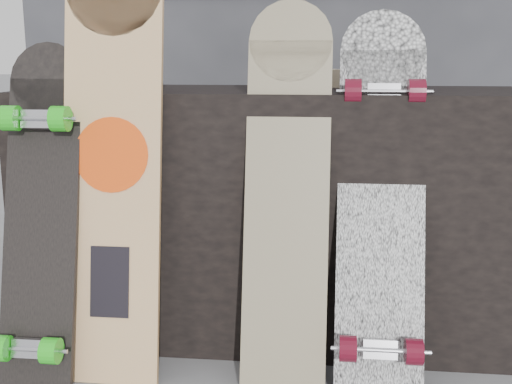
# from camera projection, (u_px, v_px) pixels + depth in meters

# --- Properties ---
(vendor_table) EXTENTS (1.60, 0.60, 0.80)m
(vendor_table) POSITION_uv_depth(u_px,v_px,m) (278.00, 210.00, 2.14)
(vendor_table) COLOR black
(vendor_table) RESTS_ON ground
(booth) EXTENTS (2.40, 0.22, 2.20)m
(booth) POSITION_uv_depth(u_px,v_px,m) (294.00, 10.00, 2.82)
(booth) COLOR #323237
(booth) RESTS_ON ground
(merch_box_purple) EXTENTS (0.18, 0.12, 0.10)m
(merch_box_purple) POSITION_uv_depth(u_px,v_px,m) (115.00, 73.00, 2.06)
(merch_box_purple) COLOR #563F81
(merch_box_purple) RESTS_ON vendor_table
(merch_box_small) EXTENTS (0.14, 0.14, 0.12)m
(merch_box_small) POSITION_uv_depth(u_px,v_px,m) (390.00, 70.00, 2.10)
(merch_box_small) COLOR #563F81
(merch_box_small) RESTS_ON vendor_table
(merch_box_flat) EXTENTS (0.22, 0.10, 0.06)m
(merch_box_flat) POSITION_uv_depth(u_px,v_px,m) (333.00, 78.00, 2.20)
(merch_box_flat) COLOR #D1B78C
(merch_box_flat) RESTS_ON vendor_table
(longboard_geisha) EXTENTS (0.28, 0.24, 1.23)m
(longboard_geisha) POSITION_uv_depth(u_px,v_px,m) (112.00, 148.00, 1.79)
(longboard_geisha) COLOR #CDB08A
(longboard_geisha) RESTS_ON ground
(longboard_celtic) EXTENTS (0.23, 0.28, 1.06)m
(longboard_celtic) POSITION_uv_depth(u_px,v_px,m) (287.00, 182.00, 1.77)
(longboard_celtic) COLOR beige
(longboard_celtic) RESTS_ON ground
(longboard_cascadia) EXTENTS (0.24, 0.39, 1.04)m
(longboard_cascadia) POSITION_uv_depth(u_px,v_px,m) (381.00, 192.00, 1.77)
(longboard_cascadia) COLOR white
(longboard_cascadia) RESTS_ON ground
(skateboard_dark) EXTENTS (0.21, 0.31, 0.95)m
(skateboard_dark) POSITION_uv_depth(u_px,v_px,m) (40.00, 210.00, 1.78)
(skateboard_dark) COLOR black
(skateboard_dark) RESTS_ON ground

